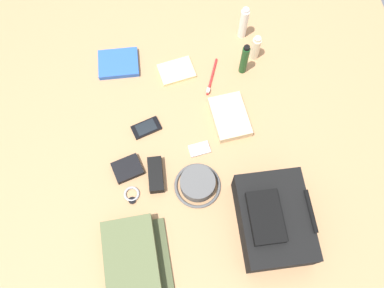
# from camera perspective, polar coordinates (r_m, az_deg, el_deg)

# --- Properties ---
(ground_plane) EXTENTS (2.64, 2.02, 0.02)m
(ground_plane) POSITION_cam_1_polar(r_m,az_deg,el_deg) (1.62, 0.00, -0.70)
(ground_plane) COLOR #AF7F54
(ground_plane) RESTS_ON ground
(backpack) EXTENTS (0.34, 0.25, 0.16)m
(backpack) POSITION_cam_1_polar(r_m,az_deg,el_deg) (1.48, 11.71, -10.70)
(backpack) COLOR black
(backpack) RESTS_ON ground_plane
(toiletry_pouch) EXTENTS (0.30, 0.24, 0.07)m
(toiletry_pouch) POSITION_cam_1_polar(r_m,az_deg,el_deg) (1.48, -8.56, -16.23)
(toiletry_pouch) COLOR #56603D
(toiletry_pouch) RESTS_ON ground_plane
(bucket_hat) EXTENTS (0.18, 0.18, 0.06)m
(bucket_hat) POSITION_cam_1_polar(r_m,az_deg,el_deg) (1.53, 0.72, -5.83)
(bucket_hat) COLOR #545454
(bucket_hat) RESTS_ON ground_plane
(toothpaste_tube) EXTENTS (0.04, 0.04, 0.17)m
(toothpaste_tube) POSITION_cam_1_polar(r_m,az_deg,el_deg) (1.84, 7.48, 16.96)
(toothpaste_tube) COLOR white
(toothpaste_tube) RESTS_ON ground_plane
(lotion_bottle) EXTENTS (0.04, 0.04, 0.13)m
(lotion_bottle) POSITION_cam_1_polar(r_m,az_deg,el_deg) (1.79, 9.20, 13.59)
(lotion_bottle) COLOR beige
(lotion_bottle) RESTS_ON ground_plane
(shampoo_bottle) EXTENTS (0.03, 0.03, 0.17)m
(shampoo_bottle) POSITION_cam_1_polar(r_m,az_deg,el_deg) (1.72, 7.59, 12.04)
(shampoo_bottle) COLOR #19471E
(shampoo_bottle) RESTS_ON ground_plane
(paperback_novel) EXTENTS (0.15, 0.18, 0.02)m
(paperback_novel) POSITION_cam_1_polar(r_m,az_deg,el_deg) (1.82, -10.60, 11.40)
(paperback_novel) COLOR blue
(paperback_novel) RESTS_ON ground_plane
(cell_phone) EXTENTS (0.10, 0.13, 0.01)m
(cell_phone) POSITION_cam_1_polar(r_m,az_deg,el_deg) (1.65, -6.65, 2.34)
(cell_phone) COLOR black
(cell_phone) RESTS_ON ground_plane
(media_player) EXTENTS (0.06, 0.09, 0.01)m
(media_player) POSITION_cam_1_polar(r_m,az_deg,el_deg) (1.60, 1.06, -0.74)
(media_player) COLOR #B7B7BC
(media_player) RESTS_ON ground_plane
(wristwatch) EXTENTS (0.07, 0.06, 0.01)m
(wristwatch) POSITION_cam_1_polar(r_m,az_deg,el_deg) (1.56, -8.73, -7.30)
(wristwatch) COLOR #99999E
(wristwatch) RESTS_ON ground_plane
(toothbrush) EXTENTS (0.18, 0.08, 0.02)m
(toothbrush) POSITION_cam_1_polar(r_m,az_deg,el_deg) (1.75, 2.85, 9.49)
(toothbrush) COLOR red
(toothbrush) RESTS_ON ground_plane
(wallet) EXTENTS (0.12, 0.13, 0.02)m
(wallet) POSITION_cam_1_polar(r_m,az_deg,el_deg) (1.58, -9.34, -3.55)
(wallet) COLOR black
(wallet) RESTS_ON ground_plane
(notepad) EXTENTS (0.14, 0.17, 0.02)m
(notepad) POSITION_cam_1_polar(r_m,az_deg,el_deg) (1.77, -2.27, 10.53)
(notepad) COLOR beige
(notepad) RESTS_ON ground_plane
(folded_towel) EXTENTS (0.21, 0.16, 0.04)m
(folded_towel) POSITION_cam_1_polar(r_m,az_deg,el_deg) (1.65, 5.50, 3.93)
(folded_towel) COLOR beige
(folded_towel) RESTS_ON ground_plane
(sunglasses_case) EXTENTS (0.14, 0.06, 0.04)m
(sunglasses_case) POSITION_cam_1_polar(r_m,az_deg,el_deg) (1.55, -5.28, -4.47)
(sunglasses_case) COLOR black
(sunglasses_case) RESTS_ON ground_plane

